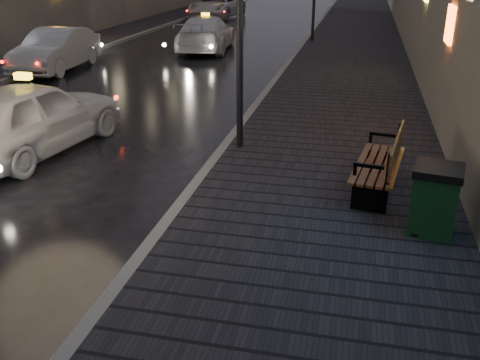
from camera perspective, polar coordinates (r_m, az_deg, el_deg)
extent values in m
cube|color=black|center=(26.04, 12.08, 13.73)|extent=(4.60, 58.00, 0.15)
cube|color=slate|center=(26.18, 6.68, 14.11)|extent=(0.20, 58.00, 0.15)
cube|color=black|center=(29.09, -14.38, 14.44)|extent=(2.40, 58.00, 0.15)
cube|color=slate|center=(28.54, -11.97, 14.50)|extent=(0.20, 58.00, 0.15)
cylinder|color=black|center=(11.09, -0.02, 15.91)|extent=(0.14, 0.14, 5.00)
cube|color=black|center=(8.87, 13.62, -1.88)|extent=(0.58, 0.15, 0.46)
cube|color=black|center=(8.69, 15.50, 0.29)|extent=(0.08, 0.08, 0.80)
cube|color=black|center=(8.66, 13.58, 1.48)|extent=(0.48, 0.13, 0.06)
cube|color=black|center=(10.45, 14.97, 1.82)|extent=(0.58, 0.15, 0.46)
cube|color=black|center=(10.30, 16.58, 3.71)|extent=(0.08, 0.08, 0.80)
cube|color=black|center=(10.28, 14.97, 4.73)|extent=(0.48, 0.13, 0.06)
cube|color=#45240E|center=(9.56, 14.50, 1.58)|extent=(1.00, 2.14, 0.05)
cube|color=#45240E|center=(9.43, 16.35, 3.23)|extent=(0.33, 2.04, 0.46)
cube|color=black|center=(8.40, 19.99, -2.35)|extent=(0.74, 0.74, 0.93)
cube|color=black|center=(8.20, 20.48, 0.96)|extent=(0.79, 0.79, 0.12)
imported|color=silver|center=(12.35, -21.56, 6.29)|extent=(2.53, 4.93, 1.61)
imported|color=#A8A9B0|center=(21.47, -19.03, 12.99)|extent=(1.84, 4.65, 1.51)
imported|color=white|center=(24.84, -3.66, 15.33)|extent=(2.67, 5.40, 1.51)
imported|color=silver|center=(38.47, -2.46, 18.10)|extent=(3.07, 5.98, 1.62)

